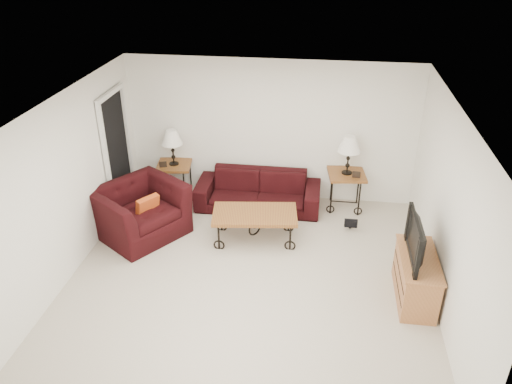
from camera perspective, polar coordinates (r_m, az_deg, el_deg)
ground at (r=7.19m, az=-0.79°, el=-9.68°), size 5.00×5.00×0.00m
wall_back at (r=8.75m, az=1.66°, el=6.96°), size 5.00×0.02×2.50m
wall_front at (r=4.52m, az=-5.93°, el=-16.34°), size 5.00×0.02×2.50m
wall_left at (r=7.28m, az=-20.71°, el=0.46°), size 0.02×5.00×2.50m
wall_right at (r=6.64m, az=21.01°, el=-2.34°), size 0.02×5.00×2.50m
ceiling at (r=5.99m, az=-0.95°, el=9.57°), size 5.00×5.00×0.00m
doorway at (r=8.69m, az=-15.48°, el=4.12°), size 0.08×0.94×2.04m
sofa at (r=8.72m, az=0.24°, el=0.13°), size 2.14×0.84×0.63m
side_table_left at (r=9.18m, az=-9.15°, el=1.33°), size 0.67×0.67×0.64m
side_table_right at (r=8.82m, az=10.09°, el=0.16°), size 0.69×0.69×0.67m
lamp_left at (r=8.92m, az=-9.46°, el=5.02°), size 0.41×0.41×0.64m
lamp_right at (r=8.53m, az=10.47°, el=4.15°), size 0.43×0.43×0.67m
photo_frame_left at (r=8.94m, az=-10.52°, el=3.10°), size 0.13×0.06×0.11m
photo_frame_right at (r=8.52m, az=11.33°, el=1.95°), size 0.14×0.03×0.11m
coffee_table at (r=7.85m, az=-0.14°, el=-3.92°), size 1.37×0.86×0.49m
armchair at (r=8.12m, az=-13.04°, el=-2.12°), size 1.65×1.69×0.83m
throw_pillow at (r=7.98m, az=-12.22°, el=-1.75°), size 0.30×0.37×0.38m
tv_stand at (r=6.98m, az=17.70°, el=-9.30°), size 0.44×1.07×0.64m
television at (r=6.64m, az=18.27°, el=-5.19°), size 0.13×0.96×0.55m
backpack at (r=8.28m, az=10.73°, el=-2.88°), size 0.39×0.34×0.42m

